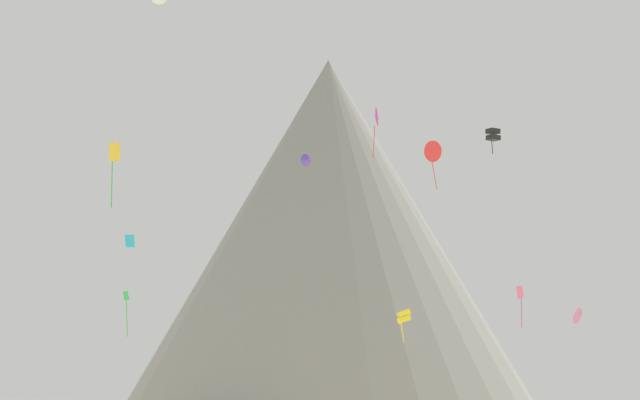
# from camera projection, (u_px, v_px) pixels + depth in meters

# --- Properties ---
(rock_massif) EXTENTS (75.47, 70.10, 61.53)m
(rock_massif) POSITION_uv_depth(u_px,v_px,m) (335.00, 248.00, 137.69)
(rock_massif) COLOR gray
(rock_massif) RESTS_ON ground_plane
(kite_gold_mid) EXTENTS (0.71, 0.94, 5.24)m
(kite_gold_mid) POSITION_uv_depth(u_px,v_px,m) (114.00, 160.00, 63.21)
(kite_gold_mid) COLOR gold
(kite_green_low) EXTENTS (0.85, 0.62, 4.72)m
(kite_green_low) POSITION_uv_depth(u_px,v_px,m) (126.00, 305.00, 83.94)
(kite_green_low) COLOR green
(kite_magenta_high) EXTENTS (0.74, 2.27, 6.15)m
(kite_magenta_high) POSITION_uv_depth(u_px,v_px,m) (376.00, 117.00, 94.94)
(kite_magenta_high) COLOR #D1339E
(kite_black_high) EXTENTS (1.72, 1.74, 3.09)m
(kite_black_high) POSITION_uv_depth(u_px,v_px,m) (493.00, 135.00, 94.48)
(kite_black_high) COLOR black
(kite_yellow_low) EXTENTS (1.38, 1.29, 3.26)m
(kite_yellow_low) POSITION_uv_depth(u_px,v_px,m) (404.00, 316.00, 78.30)
(kite_yellow_low) COLOR yellow
(kite_rainbow_mid) EXTENTS (0.82, 0.21, 4.84)m
(kite_rainbow_mid) POSITION_uv_depth(u_px,v_px,m) (520.00, 298.00, 93.73)
(kite_rainbow_mid) COLOR #E5668C
(kite_red_high) EXTENTS (2.33, 2.20, 5.66)m
(kite_red_high) POSITION_uv_depth(u_px,v_px,m) (434.00, 152.00, 90.21)
(kite_red_high) COLOR red
(kite_cyan_mid) EXTENTS (1.07, 0.73, 1.36)m
(kite_cyan_mid) POSITION_uv_depth(u_px,v_px,m) (130.00, 241.00, 77.23)
(kite_cyan_mid) COLOR #33BCDB
(kite_indigo_high) EXTENTS (1.46, 1.45, 1.51)m
(kite_indigo_high) POSITION_uv_depth(u_px,v_px,m) (306.00, 160.00, 96.35)
(kite_indigo_high) COLOR #5138B2
(kite_pink_low) EXTENTS (0.94, 1.65, 1.54)m
(kite_pink_low) POSITION_uv_depth(u_px,v_px,m) (577.00, 316.00, 74.37)
(kite_pink_low) COLOR pink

